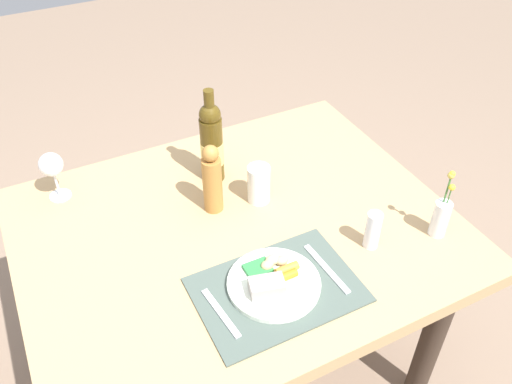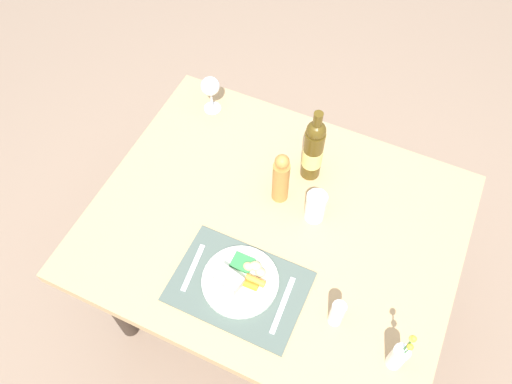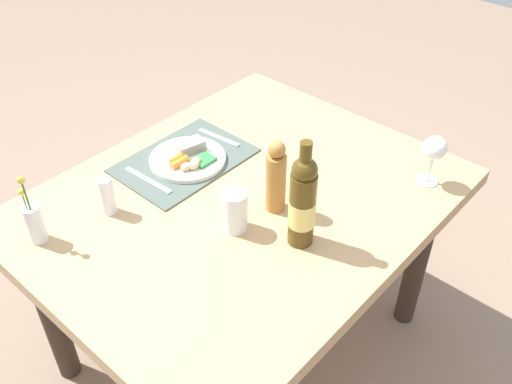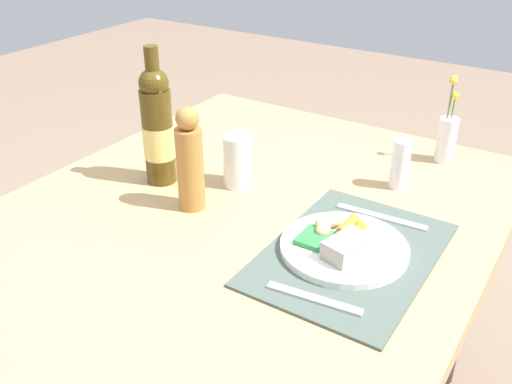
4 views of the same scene
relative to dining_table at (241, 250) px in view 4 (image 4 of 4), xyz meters
The scene contains 10 objects.
dining_table is the anchor object (origin of this frame).
placemat 0.28m from the dining_table, 92.27° to the right, with size 0.42×0.30×0.01m, color #48564E.
dinner_plate 0.27m from the dining_table, 93.07° to the right, with size 0.25×0.25×0.05m.
fork 0.34m from the dining_table, 122.89° to the right, with size 0.02×0.17×0.01m, color silver.
knife 0.32m from the dining_table, 61.63° to the right, with size 0.02×0.20×0.01m, color silver.
flower_vase 0.60m from the dining_table, 29.37° to the right, with size 0.05×0.05×0.22m.
pepper_mill 0.23m from the dining_table, 104.56° to the left, with size 0.06×0.06×0.23m.
water_tumbler 0.20m from the dining_table, 36.45° to the left, with size 0.07×0.07×0.13m.
wine_bottle 0.34m from the dining_table, 82.74° to the left, with size 0.07×0.07×0.32m.
salt_shaker 0.42m from the dining_table, 37.94° to the right, with size 0.04×0.04×0.12m, color white.
Camera 4 is at (-0.87, -0.60, 1.35)m, focal length 39.91 mm.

